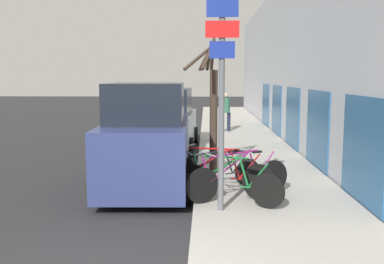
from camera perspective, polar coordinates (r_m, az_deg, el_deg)
ground_plane at (r=15.90m, az=-2.58°, el=-1.94°), size 80.00×80.00×0.00m
sidewalk_curb at (r=18.66m, az=6.08°, el=-0.35°), size 3.20×32.00×0.15m
building_facade at (r=18.65m, az=11.66°, el=9.21°), size 0.23×32.00×6.50m
signpost at (r=7.60m, az=3.97°, el=5.51°), size 0.59×0.13×3.90m
bicycle_0 at (r=8.38m, az=4.93°, el=-6.69°), size 1.98×1.16×0.92m
bicycle_1 at (r=8.66m, az=6.32°, el=-6.14°), size 2.11×1.14×0.96m
bicycle_2 at (r=8.92m, az=3.65°, el=-5.64°), size 2.21×1.14×0.99m
bicycle_3 at (r=9.36m, az=3.20°, el=-5.37°), size 2.02×0.77×0.84m
parked_car_0 at (r=9.91m, az=-5.93°, el=-1.19°), size 2.14×4.30×2.43m
parked_car_1 at (r=15.12m, az=-3.49°, el=1.34°), size 2.19×4.58×2.17m
pedestrian_near at (r=19.12m, az=4.51°, el=3.07°), size 0.45×0.38×1.71m
street_tree at (r=10.72m, az=2.70°, el=3.40°), size 0.85×1.36×3.41m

